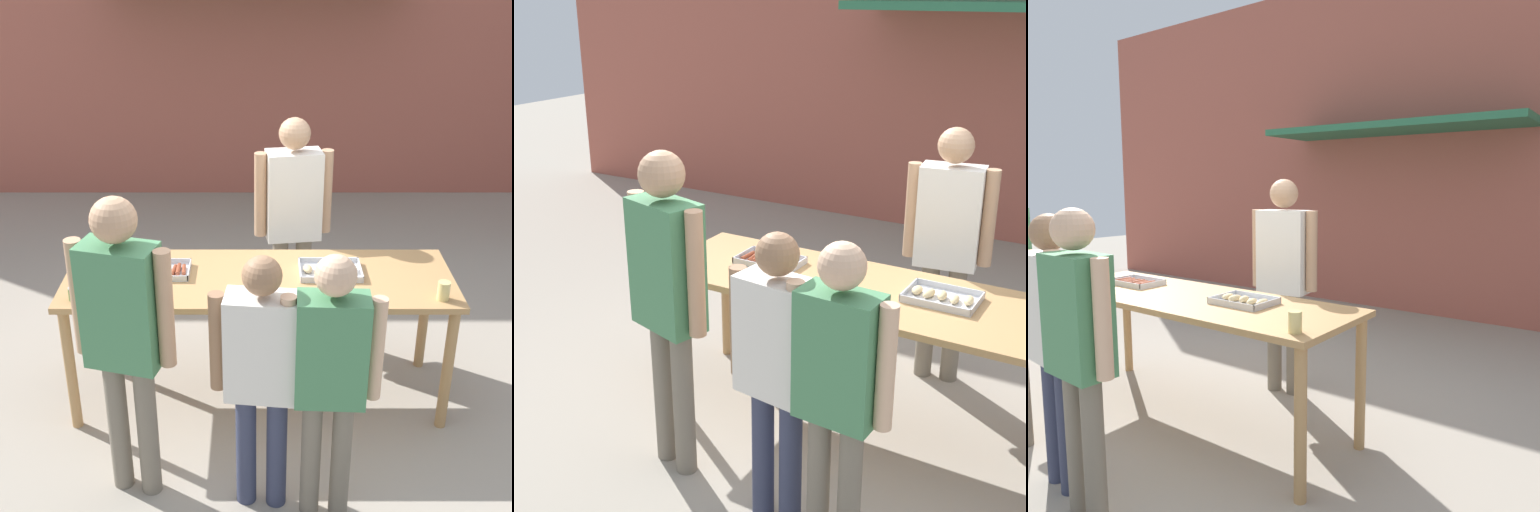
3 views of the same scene
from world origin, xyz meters
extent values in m
plane|color=#A39989|center=(0.00, 0.00, 0.00)|extent=(24.00, 24.00, 0.00)
cube|color=#2D704C|center=(0.00, 3.45, 2.40)|extent=(3.20, 1.00, 0.08)
cube|color=tan|center=(0.00, 0.00, 0.90)|extent=(2.51, 0.82, 0.04)
cylinder|color=tan|center=(-1.19, -0.35, 0.44)|extent=(0.07, 0.07, 0.88)
cylinder|color=tan|center=(-1.19, 0.35, 0.44)|extent=(0.07, 0.07, 0.88)
cube|color=silver|center=(-0.65, 0.06, 0.92)|extent=(0.40, 0.26, 0.01)
cube|color=silver|center=(-0.65, -0.07, 0.95)|extent=(0.40, 0.01, 0.03)
cube|color=silver|center=(-0.65, 0.18, 0.95)|extent=(0.40, 0.01, 0.03)
cube|color=silver|center=(-0.85, 0.06, 0.95)|extent=(0.01, 0.26, 0.03)
cube|color=silver|center=(-0.45, 0.06, 0.95)|extent=(0.01, 0.26, 0.03)
cylinder|color=brown|center=(-0.82, 0.05, 0.94)|extent=(0.03, 0.14, 0.03)
cylinder|color=brown|center=(-0.78, 0.06, 0.94)|extent=(0.04, 0.14, 0.02)
cylinder|color=brown|center=(-0.74, 0.05, 0.94)|extent=(0.03, 0.11, 0.02)
cylinder|color=brown|center=(-0.71, 0.06, 0.94)|extent=(0.04, 0.13, 0.02)
cylinder|color=brown|center=(-0.67, 0.06, 0.94)|extent=(0.03, 0.14, 0.02)
cylinder|color=brown|center=(-0.64, 0.06, 0.94)|extent=(0.03, 0.11, 0.03)
cylinder|color=brown|center=(-0.60, 0.06, 0.94)|extent=(0.03, 0.12, 0.02)
cylinder|color=brown|center=(-0.56, 0.05, 0.94)|extent=(0.04, 0.14, 0.03)
cylinder|color=brown|center=(-0.53, 0.06, 0.94)|extent=(0.03, 0.13, 0.03)
cylinder|color=brown|center=(-0.49, 0.06, 0.94)|extent=(0.03, 0.12, 0.03)
cube|color=silver|center=(0.47, 0.06, 0.92)|extent=(0.40, 0.29, 0.01)
cube|color=silver|center=(0.47, -0.08, 0.95)|extent=(0.40, 0.01, 0.03)
cube|color=silver|center=(0.47, 0.20, 0.95)|extent=(0.40, 0.01, 0.03)
cube|color=silver|center=(0.27, 0.06, 0.95)|extent=(0.01, 0.29, 0.03)
cube|color=silver|center=(0.66, 0.06, 0.95)|extent=(0.01, 0.29, 0.03)
ellipsoid|color=#D6B77F|center=(0.32, 0.06, 0.95)|extent=(0.06, 0.10, 0.04)
ellipsoid|color=#D6B77F|center=(0.39, 0.05, 0.95)|extent=(0.07, 0.12, 0.04)
ellipsoid|color=#D6B77F|center=(0.47, 0.06, 0.95)|extent=(0.07, 0.11, 0.04)
ellipsoid|color=#D6B77F|center=(0.54, 0.05, 0.95)|extent=(0.06, 0.11, 0.04)
ellipsoid|color=#D6B77F|center=(0.61, 0.07, 0.95)|extent=(0.07, 0.12, 0.04)
cylinder|color=#567A38|center=(-1.12, -0.30, 0.96)|extent=(0.06, 0.06, 0.08)
cylinder|color=#B2B2B7|center=(-1.12, -0.30, 1.00)|extent=(0.06, 0.06, 0.01)
cylinder|color=#B22319|center=(-1.03, -0.30, 0.96)|extent=(0.06, 0.06, 0.08)
cylinder|color=#B2B2B7|center=(-1.03, -0.30, 1.00)|extent=(0.06, 0.06, 0.01)
cylinder|color=#756B5B|center=(0.17, 0.79, 0.42)|extent=(0.12, 0.12, 0.84)
cylinder|color=#756B5B|center=(0.34, 0.82, 0.42)|extent=(0.12, 0.12, 0.84)
cube|color=silver|center=(0.25, 0.80, 1.17)|extent=(0.43, 0.27, 0.67)
sphere|color=tan|center=(0.25, 0.80, 1.64)|extent=(0.23, 0.23, 0.23)
cylinder|color=tan|center=(0.01, 0.77, 1.19)|extent=(0.09, 0.09, 0.63)
cylinder|color=tan|center=(0.50, 0.84, 1.19)|extent=(0.09, 0.09, 0.63)
cylinder|color=#756B5B|center=(-0.63, -0.92, 0.44)|extent=(0.12, 0.12, 0.87)
cylinder|color=#756B5B|center=(-0.80, -0.87, 0.44)|extent=(0.12, 0.12, 0.87)
cube|color=#478456|center=(-0.71, -0.89, 1.22)|extent=(0.44, 0.31, 0.69)
sphere|color=tan|center=(-0.71, -0.89, 1.70)|extent=(0.24, 0.24, 0.24)
cylinder|color=tan|center=(-0.48, -0.96, 1.24)|extent=(0.09, 0.09, 0.66)
cylinder|color=tan|center=(-0.94, -0.83, 1.24)|extent=(0.09, 0.09, 0.66)
cylinder|color=#756B5B|center=(0.44, -1.08, 0.38)|extent=(0.11, 0.11, 0.77)
cylinder|color=#756B5B|center=(0.28, -1.07, 0.38)|extent=(0.11, 0.11, 0.77)
cube|color=#478456|center=(0.36, -1.08, 1.07)|extent=(0.37, 0.22, 0.61)
sphere|color=#DBAD89|center=(0.36, -1.08, 1.49)|extent=(0.21, 0.21, 0.21)
cylinder|color=#DBAD89|center=(0.58, -1.09, 1.08)|extent=(0.08, 0.08, 0.58)
cylinder|color=#DBAD89|center=(0.14, -1.07, 1.08)|extent=(0.08, 0.08, 0.58)
cylinder|color=#333851|center=(0.09, -1.01, 0.37)|extent=(0.11, 0.11, 0.75)
cylinder|color=#333851|center=(-0.07, -0.99, 0.37)|extent=(0.11, 0.11, 0.75)
cube|color=silver|center=(0.01, -1.00, 1.04)|extent=(0.40, 0.25, 0.59)
sphere|color=#936B4C|center=(0.01, -1.00, 1.45)|extent=(0.20, 0.20, 0.20)
cylinder|color=#936B4C|center=(0.24, -1.03, 1.06)|extent=(0.08, 0.08, 0.56)
cylinder|color=#936B4C|center=(-0.22, -0.98, 1.06)|extent=(0.08, 0.08, 0.56)
camera|label=1|loc=(-0.02, -4.07, 3.06)|focal=50.00mm
camera|label=2|loc=(1.48, -3.56, 2.56)|focal=50.00mm
camera|label=3|loc=(2.58, -2.42, 1.70)|focal=35.00mm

